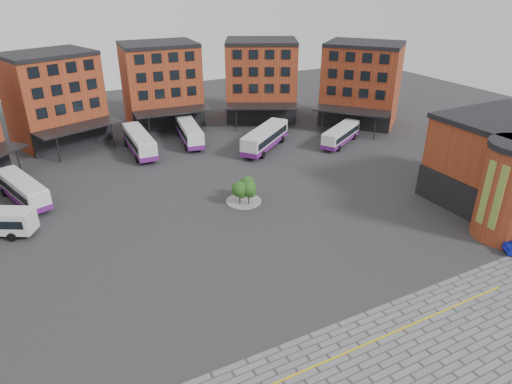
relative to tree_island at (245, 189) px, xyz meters
name	(u,v)px	position (x,y,z in m)	size (l,w,h in m)	color
ground	(278,253)	(-2.08, -11.65, -1.85)	(160.00, 160.00, 0.00)	#28282B
yellow_line	(389,334)	(-0.08, -25.65, -1.82)	(26.00, 0.15, 0.02)	gold
main_building	(131,103)	(-6.85, 26.60, 5.38)	(94.14, 42.48, 14.60)	brown
east_building	(504,166)	(26.62, -14.71, 3.44)	(17.40, 15.40, 10.60)	brown
tree_island	(245,189)	(0.00, 0.00, 0.00)	(4.40, 4.40, 3.13)	gray
bus_b	(23,189)	(-24.17, 12.85, -0.17)	(5.81, 11.29, 3.11)	silver
bus_c	(139,142)	(-7.09, 23.24, 0.00)	(3.27, 12.17, 3.41)	silver
bus_d	(189,132)	(1.58, 24.33, -0.07)	(4.46, 11.92, 3.28)	white
bus_e	(265,138)	(11.24, 15.69, 0.04)	(11.57, 9.84, 3.50)	silver
bus_f	(341,135)	(23.48, 12.03, -0.24)	(10.31, 7.42, 2.97)	silver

